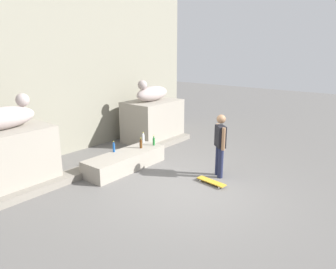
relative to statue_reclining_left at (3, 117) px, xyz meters
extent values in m
plane|color=#605E5B|center=(2.58, -3.44, -1.75)|extent=(40.00, 40.00, 0.00)
cube|color=gray|center=(2.58, 1.42, 1.74)|extent=(11.07, 0.60, 6.98)
cube|color=gray|center=(-0.04, 0.00, -1.02)|extent=(2.00, 1.37, 1.47)
cube|color=gray|center=(5.20, 0.00, -1.02)|extent=(2.00, 1.37, 1.47)
ellipsoid|color=#A69692|center=(-0.04, 0.00, -0.02)|extent=(1.63, 0.64, 0.52)
sphere|color=#A69692|center=(0.51, 0.03, 0.33)|extent=(0.32, 0.32, 0.32)
ellipsoid|color=#A69692|center=(5.20, 0.00, -0.02)|extent=(1.64, 0.67, 0.52)
sphere|color=#A69692|center=(4.65, -0.04, 0.33)|extent=(0.32, 0.32, 0.32)
cube|color=gray|center=(2.58, -1.27, -1.52)|extent=(2.47, 0.82, 0.46)
cylinder|color=#1E233F|center=(3.69, -3.67, -1.34)|extent=(0.14, 0.14, 0.82)
cylinder|color=#1E233F|center=(3.82, -3.52, -1.34)|extent=(0.14, 0.14, 0.82)
cube|color=black|center=(3.76, -3.60, -0.65)|extent=(0.39, 0.40, 0.56)
sphere|color=#8C6647|center=(3.76, -3.60, -0.20)|extent=(0.23, 0.23, 0.23)
cylinder|color=#8C6647|center=(3.61, -3.77, -0.66)|extent=(0.09, 0.09, 0.58)
cylinder|color=#8C6647|center=(3.91, -3.43, -0.66)|extent=(0.09, 0.09, 0.58)
cube|color=gold|center=(3.20, -3.71, -1.69)|extent=(0.31, 0.82, 0.02)
cylinder|color=white|center=(3.17, -3.40, -1.73)|extent=(0.04, 0.06, 0.06)
cylinder|color=white|center=(3.31, -3.42, -1.73)|extent=(0.04, 0.06, 0.06)
cylinder|color=white|center=(3.09, -4.00, -1.73)|extent=(0.04, 0.06, 0.06)
cylinder|color=white|center=(3.22, -4.02, -1.73)|extent=(0.04, 0.06, 0.06)
cylinder|color=silver|center=(3.67, -0.96, -1.17)|extent=(0.07, 0.07, 0.25)
cylinder|color=silver|center=(3.67, -0.96, -1.01)|extent=(0.03, 0.03, 0.06)
cylinder|color=yellow|center=(3.67, -0.96, -0.97)|extent=(0.04, 0.04, 0.01)
cylinder|color=#593314|center=(3.20, -1.30, -1.17)|extent=(0.08, 0.08, 0.23)
cylinder|color=#593314|center=(3.20, -1.30, -1.03)|extent=(0.04, 0.04, 0.06)
cylinder|color=yellow|center=(3.20, -1.30, -0.99)|extent=(0.04, 0.04, 0.01)
cylinder|color=#1E722D|center=(3.64, -1.41, -1.18)|extent=(0.07, 0.07, 0.22)
cylinder|color=#1E722D|center=(3.64, -1.41, -1.04)|extent=(0.03, 0.03, 0.06)
cylinder|color=yellow|center=(3.64, -1.41, -1.00)|extent=(0.04, 0.04, 0.01)
cylinder|color=#194C99|center=(2.46, -0.96, -1.17)|extent=(0.07, 0.07, 0.24)
cylinder|color=#194C99|center=(2.46, -0.96, -1.02)|extent=(0.03, 0.03, 0.06)
cylinder|color=yellow|center=(2.46, -0.96, -0.98)|extent=(0.04, 0.04, 0.01)
cube|color=gray|center=(2.58, -0.71, -1.67)|extent=(7.23, 0.50, 0.17)
camera|label=1|loc=(-3.15, -7.41, 1.54)|focal=33.61mm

